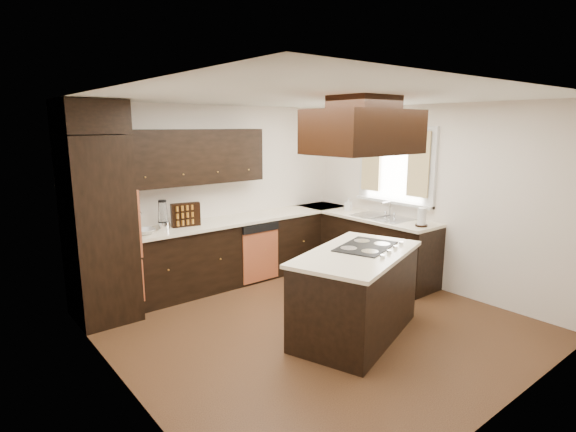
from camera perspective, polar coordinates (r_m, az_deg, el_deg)
The scene contains 30 objects.
floor at distance 5.27m, azimuth 3.37°, elevation -13.64°, with size 4.20×4.20×0.02m, color brown.
ceiling at distance 4.78m, azimuth 3.73°, elevation 14.89°, with size 4.20×4.20×0.02m, color silver.
wall_back at distance 6.55m, azimuth -9.05°, elevation 2.79°, with size 4.20×0.02×2.50m, color silver.
wall_front at distance 3.65m, azimuth 26.62°, elevation -5.22°, with size 4.20×0.02×2.50m, color silver.
wall_left at distance 3.81m, azimuth -20.61°, elevation -4.09°, with size 0.02×4.20×2.50m, color silver.
wall_right at distance 6.47m, azimuth 17.46°, elevation 2.28°, with size 0.02×4.20×2.50m, color silver.
oven_column at distance 5.53m, azimuth -22.89°, elevation -1.58°, with size 0.65×0.75×2.12m, color black.
wall_oven_face at distance 5.63m, azimuth -19.53°, elevation -0.51°, with size 0.05×0.62×0.78m, color #BE5C36.
base_cabinets_back at distance 6.48m, azimuth -7.17°, elevation -4.59°, with size 2.93×0.60×0.88m, color black.
base_cabinets_right at distance 6.92m, azimuth 9.42°, elevation -3.61°, with size 0.60×2.40×0.88m, color black.
countertop_back at distance 6.36m, azimuth -7.21°, elevation -0.63°, with size 2.93×0.63×0.04m, color #FBEBC9.
countertop_right at distance 6.81m, azimuth 9.46°, elevation 0.10°, with size 0.63×2.40×0.04m, color #FBEBC9.
upper_cabinets at distance 6.13m, azimuth -11.86°, elevation 7.36°, with size 2.00×0.34×0.72m, color black.
dishwasher_front at distance 6.41m, azimuth -3.53°, elevation -5.10°, with size 0.60×0.05×0.72m, color #BE5C36.
window_frame at distance 6.70m, azimuth 13.55°, elevation 6.25°, with size 0.06×1.32×1.12m, color silver.
window_pane at distance 6.72m, azimuth 13.69°, elevation 6.26°, with size 0.00×1.20×1.00m, color white.
curtain_left at distance 6.40m, azimuth 16.23°, elevation 6.33°, with size 0.02×0.34×0.90m, color #F4ECBB.
curtain_right at distance 6.91m, azimuth 10.49°, elevation 6.94°, with size 0.02×0.34×0.90m, color #F4ECBB.
sink_rim at distance 6.59m, azimuth 11.82°, elevation -0.14°, with size 0.52×0.84×0.01m, color silver.
island at distance 4.92m, azimuth 8.59°, elevation -9.92°, with size 1.54×0.84×0.88m, color black.
island_top at distance 4.77m, azimuth 8.76°, elevation -4.77°, with size 1.60×0.90×0.04m, color #FBEBC9.
cooktop at distance 4.97m, azimuth 9.83°, elevation -3.82°, with size 0.73×0.49×0.01m, color black.
range_hood at distance 4.46m, azimuth 9.52°, elevation 10.50°, with size 1.05×0.72×0.42m, color black.
hood_duct at distance 4.46m, azimuth 9.64°, elevation 14.04°, with size 0.55×0.50×0.13m, color black.
blender_base at distance 5.89m, azimuth -15.53°, elevation -1.24°, with size 0.15×0.15×0.10m, color silver.
blender_pitcher at distance 5.85m, azimuth -15.62°, elevation 0.48°, with size 0.13×0.13×0.26m, color silver.
spice_rack at distance 6.01m, azimuth -12.87°, elevation 0.16°, with size 0.37×0.09×0.31m, color black.
mixing_bowl at distance 5.72m, azimuth -17.85°, elevation -1.92°, with size 0.27×0.27×0.07m, color silver.
soap_bottle at distance 7.00m, azimuth 7.66°, elevation 1.49°, with size 0.09×0.09×0.20m, color silver.
paper_towel at distance 6.11m, azimuth 16.62°, elevation -0.16°, with size 0.11×0.11×0.24m, color silver.
Camera 1 is at (-3.23, -3.51, 2.22)m, focal length 28.00 mm.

